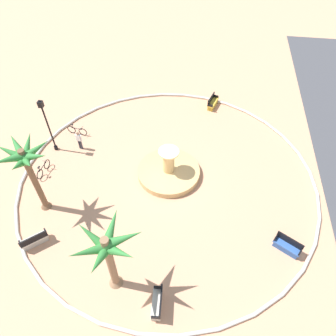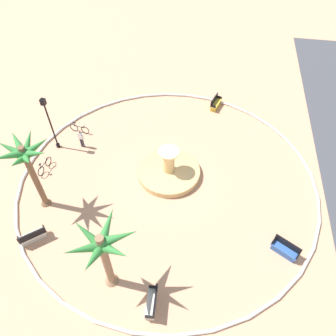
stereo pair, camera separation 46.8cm
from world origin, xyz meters
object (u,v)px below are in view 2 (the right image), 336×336
object	(u,v)px
fountain	(169,171)
bicycle_by_lamppost	(45,166)
bench_southeast	(152,303)
bicycle_red_frame	(80,129)
bench_west	(33,237)
person_cyclist_helmet	(81,138)
bench_east	(285,250)
bench_north	(216,104)
palm_tree_by_curb	(26,158)
lamppost	(49,120)
palm_tree_near_fountain	(103,249)

from	to	relation	value
fountain	bicycle_by_lamppost	world-z (taller)	fountain
bench_southeast	bicycle_red_frame	world-z (taller)	bench_southeast
bench_west	person_cyclist_helmet	world-z (taller)	person_cyclist_helmet
bench_southeast	bench_east	bearing A→B (deg)	121.80
person_cyclist_helmet	fountain	bearing A→B (deg)	76.64
bench_west	bench_north	distance (m)	18.02
fountain	palm_tree_by_curb	distance (m)	9.38
bench_east	bench_southeast	distance (m)	8.16
bench_east	bicycle_red_frame	bearing A→B (deg)	-117.72
bench_west	lamppost	size ratio (longest dim) A/B	0.34
bench_east	bench_west	distance (m)	14.84
palm_tree_near_fountain	bench_east	distance (m)	10.48
palm_tree_by_curb	bench_southeast	size ratio (longest dim) A/B	3.29
bench_west	bicycle_red_frame	xyz separation A→B (m)	(-9.88, -0.80, 0.04)
palm_tree_by_curb	person_cyclist_helmet	distance (m)	6.56
fountain	bench_west	bearing A→B (deg)	-46.83
palm_tree_near_fountain	bicycle_red_frame	size ratio (longest dim) A/B	2.82
bench_east	bicycle_red_frame	world-z (taller)	bench_east
bicycle_by_lamppost	bench_east	bearing A→B (deg)	77.08
person_cyclist_helmet	bench_east	bearing A→B (deg)	65.88
palm_tree_near_fountain	bench_southeast	world-z (taller)	palm_tree_near_fountain
palm_tree_by_curb	bench_east	size ratio (longest dim) A/B	3.30
bench_west	bench_north	world-z (taller)	same
bench_west	bench_southeast	distance (m)	8.22
palm_tree_near_fountain	bench_north	xyz separation A→B (m)	(-16.80, 4.39, -3.26)
fountain	bicycle_red_frame	size ratio (longest dim) A/B	2.58
bench_southeast	bicycle_by_lamppost	bearing A→B (deg)	-130.17
palm_tree_near_fountain	bicycle_by_lamppost	distance (m)	10.63
bench_southeast	bench_north	bearing A→B (deg)	173.69
palm_tree_by_curb	bicycle_by_lamppost	bearing A→B (deg)	-154.90
lamppost	fountain	bearing A→B (deg)	81.59
bicycle_red_frame	bench_north	bearing A→B (deg)	116.49
fountain	person_cyclist_helmet	distance (m)	7.28
bench_north	bicycle_by_lamppost	size ratio (longest dim) A/B	0.98
palm_tree_near_fountain	lamppost	world-z (taller)	palm_tree_near_fountain
bench_north	bench_southeast	xyz separation A→B (m)	(17.73, -1.96, 0.00)
bench_north	bench_southeast	bearing A→B (deg)	-6.31
palm_tree_near_fountain	bench_west	world-z (taller)	palm_tree_near_fountain
palm_tree_by_curb	bench_east	distance (m)	15.73
fountain	lamppost	distance (m)	9.34
fountain	bench_north	distance (m)	8.93
palm_tree_near_fountain	bench_east	bearing A→B (deg)	109.82
bench_east	bicycle_by_lamppost	size ratio (longest dim) A/B	0.95
bench_east	person_cyclist_helmet	bearing A→B (deg)	-114.12
lamppost	bicycle_by_lamppost	xyz separation A→B (m)	(2.45, 0.09, -2.29)
palm_tree_by_curb	bench_west	world-z (taller)	palm_tree_by_curb
bench_north	bicycle_by_lamppost	distance (m)	15.04
palm_tree_near_fountain	bicycle_red_frame	bearing A→B (deg)	-151.87
bench_southeast	lamppost	xyz separation A→B (m)	(-10.54, -9.68, 2.33)
bench_north	bicycle_by_lamppost	xyz separation A→B (m)	(9.64, -11.55, 0.04)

